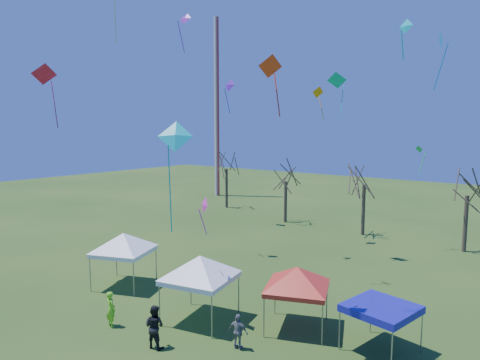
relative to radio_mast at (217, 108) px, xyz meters
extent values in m
plane|color=#264616|center=(28.00, -34.00, -12.50)|extent=(140.00, 140.00, 0.00)
cylinder|color=silver|center=(0.00, 0.00, 0.00)|extent=(0.70, 0.70, 25.00)
cylinder|color=#3D2D21|center=(7.15, -6.62, -10.11)|extent=(0.32, 0.32, 4.78)
cylinder|color=#3D2D21|center=(17.23, -9.35, -10.36)|extent=(0.32, 0.32, 4.28)
cylinder|color=#3D2D21|center=(25.63, -9.62, -10.18)|extent=(0.32, 0.32, 4.64)
cylinder|color=#3D2D21|center=(34.03, -9.96, -10.26)|extent=(0.32, 0.32, 4.49)
cylinder|color=gray|center=(18.04, -32.74, -11.48)|extent=(0.06, 0.06, 2.05)
cylinder|color=gray|center=(16.96, -30.09, -11.48)|extent=(0.06, 0.06, 2.05)
cylinder|color=gray|center=(20.69, -31.66, -11.48)|extent=(0.06, 0.06, 2.05)
cylinder|color=gray|center=(19.61, -29.01, -11.48)|extent=(0.06, 0.06, 2.05)
cube|color=white|center=(18.82, -30.88, -10.33)|extent=(4.00, 4.00, 0.25)
pyramid|color=white|center=(18.82, -30.88, -9.18)|extent=(4.02, 4.02, 1.02)
cylinder|color=gray|center=(24.70, -33.30, -11.46)|extent=(0.06, 0.06, 2.07)
cylinder|color=gray|center=(24.07, -30.47, -11.46)|extent=(0.06, 0.06, 2.07)
cylinder|color=gray|center=(27.53, -32.68, -11.46)|extent=(0.06, 0.06, 2.07)
cylinder|color=gray|center=(26.90, -29.84, -11.46)|extent=(0.06, 0.06, 2.07)
cube|color=white|center=(25.80, -31.57, -10.30)|extent=(3.71, 3.71, 0.25)
pyramid|color=white|center=(25.80, -31.57, -9.14)|extent=(4.30, 4.30, 1.04)
cylinder|color=gray|center=(29.37, -31.13, -11.55)|extent=(0.06, 0.06, 1.90)
cylinder|color=gray|center=(28.39, -28.66, -11.55)|extent=(0.06, 0.06, 1.90)
cylinder|color=gray|center=(31.84, -30.14, -11.55)|extent=(0.06, 0.06, 1.90)
cylinder|color=gray|center=(30.85, -27.68, -11.55)|extent=(0.06, 0.06, 1.90)
cube|color=red|center=(30.11, -29.40, -10.49)|extent=(3.70, 3.70, 0.23)
pyramid|color=red|center=(30.11, -29.40, -9.42)|extent=(3.74, 3.74, 0.95)
cylinder|color=gray|center=(32.61, -30.05, -11.62)|extent=(0.05, 0.05, 1.77)
cylinder|color=gray|center=(33.10, -27.62, -11.62)|extent=(0.05, 0.05, 1.77)
cylinder|color=gray|center=(35.04, -30.54, -11.62)|extent=(0.05, 0.05, 1.77)
cylinder|color=gray|center=(35.53, -28.11, -11.62)|extent=(0.05, 0.05, 1.77)
cube|color=#0F0D8E|center=(34.07, -29.08, -10.63)|extent=(3.12, 3.12, 0.21)
cube|color=#0F0D8E|center=(34.07, -29.08, -10.47)|extent=(3.12, 3.12, 0.11)
imported|color=#73DB23|center=(22.79, -34.74, -11.62)|extent=(0.71, 0.54, 1.76)
imported|color=slate|center=(29.06, -32.66, -11.71)|extent=(0.97, 0.53, 1.58)
imported|color=black|center=(26.03, -34.80, -11.54)|extent=(1.07, 0.92, 1.92)
cone|color=purple|center=(17.01, -23.39, 5.16)|extent=(1.06, 0.72, 0.89)
cube|color=purple|center=(16.62, -23.46, 3.84)|extent=(0.17, 0.82, 2.17)
cone|color=orange|center=(23.17, -14.24, 0.15)|extent=(1.03, 1.23, 1.00)
cube|color=orange|center=(23.35, -13.91, -1.11)|extent=(0.71, 0.42, 2.00)
cone|color=green|center=(30.62, -11.14, -4.47)|extent=(0.74, 0.58, 0.61)
cube|color=green|center=(30.93, -11.29, -5.55)|extent=(0.34, 0.68, 1.84)
cone|color=#E432A7|center=(26.30, -31.78, -6.50)|extent=(0.85, 0.61, 0.83)
cube|color=#E432A7|center=(26.12, -31.69, -7.35)|extent=(0.24, 0.41, 1.30)
cone|color=#0BB2B3|center=(27.90, -35.13, -3.13)|extent=(1.59, 1.50, 1.23)
cube|color=#0BB2B3|center=(27.71, -35.29, -5.22)|extent=(0.36, 0.44, 3.50)
cone|color=#5718AB|center=(13.08, -13.35, 1.41)|extent=(1.43, 0.80, 1.30)
cube|color=#5718AB|center=(12.74, -13.29, -0.12)|extent=(0.15, 0.72, 2.40)
cone|color=#158BE1|center=(34.85, -24.45, 1.32)|extent=(0.51, 0.92, 0.91)
cube|color=#158BE1|center=(34.94, -24.69, 0.02)|extent=(0.53, 0.23, 2.15)
cube|color=yellow|center=(15.34, -28.31, 4.45)|extent=(0.58, 0.44, 3.43)
cone|color=red|center=(14.08, -32.79, 0.49)|extent=(1.41, 1.75, 1.30)
cube|color=red|center=(14.23, -32.28, -1.35)|extent=(1.06, 0.35, 2.93)
cone|color=#0DC9CE|center=(33.29, -24.84, 2.07)|extent=(0.75, 0.35, 0.73)
cube|color=#0DC9CE|center=(33.15, -24.81, 1.21)|extent=(0.11, 0.33, 1.37)
cone|color=red|center=(30.13, -31.94, -0.34)|extent=(1.08, 1.17, 0.93)
cube|color=red|center=(30.32, -31.68, -1.49)|extent=(0.57, 0.43, 1.80)
cone|color=#0BAD91|center=(26.33, -17.41, 0.65)|extent=(1.63, 1.32, 1.17)
cube|color=#0BAD91|center=(26.72, -17.31, -0.76)|extent=(0.24, 0.84, 2.13)
camera|label=1|loc=(39.93, -46.75, -2.87)|focal=32.00mm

